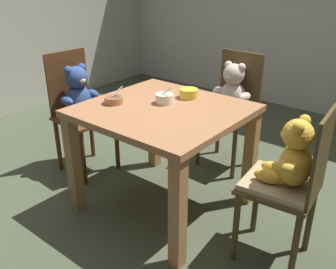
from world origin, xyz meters
TOP-DOWN VIEW (x-y plane):
  - ground_plane at (0.00, 0.00)m, footprint 5.20×5.20m
  - dining_table at (0.00, 0.00)m, footprint 0.98×0.92m
  - teddy_chair_near_left at (-0.86, 0.01)m, footprint 0.42×0.42m
  - teddy_chair_near_right at (0.85, 0.01)m, footprint 0.42×0.40m
  - teddy_chair_far_center at (0.03, 0.83)m, footprint 0.42×0.37m
  - porridge_bowl_yellow_far_center at (0.01, 0.26)m, footprint 0.13×0.13m
  - porridge_bowl_terracotta_near_left at (-0.30, -0.14)m, footprint 0.12×0.13m
  - porridge_bowl_white_center at (-0.04, 0.07)m, footprint 0.13×0.12m

SIDE VIEW (x-z plane):
  - ground_plane at x=0.00m, z-range -0.04..0.00m
  - teddy_chair_near_right at x=0.85m, z-range 0.11..1.05m
  - teddy_chair_far_center at x=0.03m, z-range 0.12..1.06m
  - teddy_chair_near_left at x=-0.86m, z-range 0.11..1.07m
  - dining_table at x=0.00m, z-range 0.24..0.97m
  - porridge_bowl_terracotta_near_left at x=-0.30m, z-range 0.71..0.81m
  - porridge_bowl_yellow_far_center at x=0.01m, z-range 0.74..0.80m
  - porridge_bowl_white_center at x=-0.04m, z-range 0.71..0.83m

